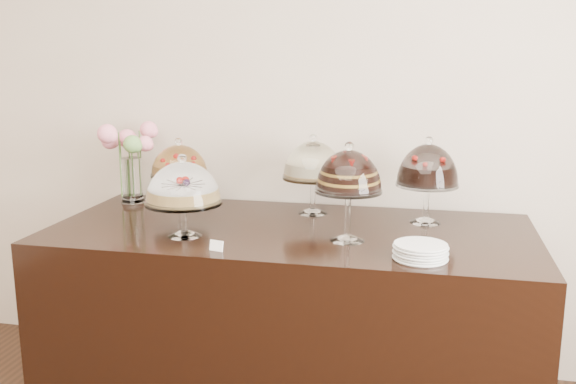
% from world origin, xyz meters
% --- Properties ---
extents(wall_back, '(5.00, 0.04, 3.00)m').
position_xyz_m(wall_back, '(0.00, 3.00, 1.50)').
color(wall_back, beige).
rests_on(wall_back, ground).
extents(display_counter, '(2.20, 1.00, 0.90)m').
position_xyz_m(display_counter, '(0.10, 2.45, 0.45)').
color(display_counter, black).
rests_on(display_counter, ground).
extents(cake_stand_sugar_sponge, '(0.34, 0.34, 0.36)m').
position_xyz_m(cake_stand_sugar_sponge, '(-0.33, 2.22, 1.12)').
color(cake_stand_sugar_sponge, white).
rests_on(cake_stand_sugar_sponge, display_counter).
extents(cake_stand_choco_layer, '(0.29, 0.29, 0.43)m').
position_xyz_m(cake_stand_choco_layer, '(0.38, 2.31, 1.19)').
color(cake_stand_choco_layer, white).
rests_on(cake_stand_choco_layer, display_counter).
extents(cake_stand_cheesecake, '(0.30, 0.30, 0.40)m').
position_xyz_m(cake_stand_cheesecake, '(0.15, 2.74, 1.15)').
color(cake_stand_cheesecake, white).
rests_on(cake_stand_cheesecake, display_counter).
extents(cake_stand_dark_choco, '(0.29, 0.29, 0.41)m').
position_xyz_m(cake_stand_dark_choco, '(0.70, 2.68, 1.16)').
color(cake_stand_dark_choco, white).
rests_on(cake_stand_dark_choco, display_counter).
extents(cake_stand_fruit_tart, '(0.30, 0.30, 0.36)m').
position_xyz_m(cake_stand_fruit_tart, '(-0.54, 2.72, 1.13)').
color(cake_stand_fruit_tart, white).
rests_on(cake_stand_fruit_tart, display_counter).
extents(flower_vase, '(0.28, 0.32, 0.43)m').
position_xyz_m(flower_vase, '(-0.85, 2.78, 1.16)').
color(flower_vase, white).
rests_on(flower_vase, display_counter).
extents(plate_stack, '(0.21, 0.21, 0.06)m').
position_xyz_m(plate_stack, '(0.69, 2.12, 0.93)').
color(plate_stack, white).
rests_on(plate_stack, display_counter).
extents(price_card_left, '(0.06, 0.03, 0.04)m').
position_xyz_m(price_card_left, '(-0.12, 2.04, 0.92)').
color(price_card_left, white).
rests_on(price_card_left, display_counter).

